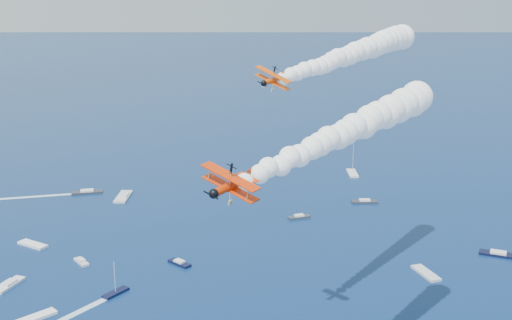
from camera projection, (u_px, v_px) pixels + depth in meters
name	position (u px, v px, depth m)	size (l,w,h in m)	color
biplane_lead	(273.00, 80.00, 123.70)	(6.95, 7.80, 4.70)	#E44A04
biplane_trail	(232.00, 185.00, 88.80)	(8.26, 9.26, 5.58)	red
smoke_trail_lead	(350.00, 55.00, 145.45)	(53.08, 28.92, 10.67)	white
smoke_trail_trail	(346.00, 132.00, 109.95)	(53.85, 27.26, 10.67)	white
spectator_boats	(111.00, 236.00, 207.19)	(228.43, 185.15, 0.70)	white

